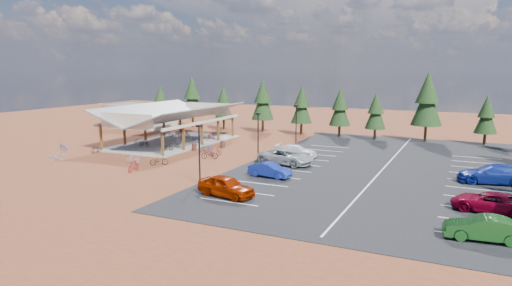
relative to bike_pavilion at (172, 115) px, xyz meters
The scene contains 44 objects.
ground 12.79m from the bike_pavilion, 34.99° to the right, with size 140.00×140.00×0.00m, color brown.
asphalt_lot 29.03m from the bike_pavilion, ahead, with size 27.00×44.00×0.04m, color black.
concrete_pad 3.77m from the bike_pavilion, 90.00° to the left, with size 10.60×18.60×0.10m, color gray.
bike_pavilion is the anchor object (origin of this frame).
outbuilding 17.89m from the bike_pavilion, 141.84° to the left, with size 11.00×7.00×3.90m.
lamp_post_0 22.69m from the bike_pavilion, 48.58° to the right, with size 0.50×0.25×5.14m.
lamp_post_1 15.83m from the bike_pavilion, 18.43° to the right, with size 0.50×0.25×5.14m.
lamp_post_2 16.57m from the bike_pavilion, 25.02° to the left, with size 0.50×0.25×5.14m.
trash_bin_0 7.78m from the bike_pavilion, 33.09° to the right, with size 0.60×0.60×0.90m, color #4A271A.
trash_bin_1 8.65m from the bike_pavilion, ahead, with size 0.60×0.60×0.90m, color #4A271A.
pine_0 20.88m from the bike_pavilion, 131.26° to the left, with size 3.02×3.02×7.03m.
pine_1 16.82m from the bike_pavilion, 114.05° to the left, with size 3.70×3.70×8.61m.
pine_2 14.86m from the bike_pavilion, 91.91° to the left, with size 3.06×3.06×7.12m.
pine_3 16.29m from the bike_pavilion, 66.47° to the left, with size 3.53×3.53×8.23m.
pine_4 19.63m from the bike_pavilion, 48.52° to the left, with size 3.18×3.18×7.41m.
pine_5 23.91m from the bike_pavilion, 37.92° to the left, with size 3.08×3.08×7.18m.
pine_6 27.90m from the bike_pavilion, 30.33° to the left, with size 2.88×2.88×6.71m.
pine_7 34.26m from the bike_pavilion, 26.50° to the left, with size 4.08×4.08×9.51m.
pine_8 41.01m from the bike_pavilion, 22.59° to the left, with size 2.82×2.82×6.58m.
bike_0 5.73m from the bike_pavilion, 104.58° to the right, with size 0.54×1.54×0.81m, color black.
bike_1 5.81m from the bike_pavilion, 122.57° to the right, with size 0.44×1.57×0.94m, color #969A9E.
bike_2 6.07m from the bike_pavilion, 135.70° to the left, with size 0.67×1.92×1.01m, color navy.
bike_3 5.32m from the bike_pavilion, 104.25° to the left, with size 0.50×1.77×1.07m, color #9E3219.
bike_4 6.86m from the bike_pavilion, 61.26° to the right, with size 0.55×1.59×0.83m, color black.
bike_5 5.33m from the bike_pavilion, 44.10° to the right, with size 0.52×1.84×1.10m, color gray.
bike_6 4.81m from the bike_pavilion, 53.47° to the left, with size 0.57×1.63×0.86m, color navy.
bike_7 6.52m from the bike_pavilion, 54.64° to the left, with size 0.42×1.49×0.90m, color maroon.
bike_8 11.20m from the bike_pavilion, 112.20° to the right, with size 0.57×1.63×0.85m, color black.
bike_9 16.30m from the bike_pavilion, 105.57° to the right, with size 0.50×1.78×1.07m, color gray.
bike_10 14.08m from the bike_pavilion, 129.96° to the right, with size 0.61×1.75×0.92m, color #20419F.
bike_11 17.64m from the bike_pavilion, 66.97° to the right, with size 0.52×1.84×1.11m, color maroon.
bike_12 14.66m from the bike_pavilion, 60.19° to the right, with size 0.65×1.86×0.98m, color black.
bike_13 13.50m from the bike_pavilion, 72.79° to the right, with size 0.42×1.50×0.90m, color gray.
bike_14 8.84m from the bike_pavilion, 25.56° to the right, with size 0.65×1.88×0.99m, color navy.
bike_15 11.73m from the bike_pavilion, 29.88° to the right, with size 0.47×1.67×1.00m, color maroon.
bike_16 12.90m from the bike_pavilion, 35.75° to the right, with size 0.66×1.90×1.00m, color black.
car_0 27.65m from the bike_pavilion, 45.89° to the right, with size 1.94×4.82×1.64m, color #8D1D00.
car_1 23.48m from the bike_pavilion, 32.28° to the right, with size 1.41×4.04×1.33m, color navy.
car_2 20.21m from the bike_pavilion, 19.06° to the right, with size 2.70×5.85×1.63m, color #9CA0A3.
car_3 18.92m from the bike_pavilion, ahead, with size 1.91×4.70×1.36m, color white.
car_5 43.00m from the bike_pavilion, 29.93° to the right, with size 1.54×4.41×1.45m, color #194B19.
car_6 40.69m from the bike_pavilion, 22.10° to the right, with size 2.29×4.97×1.38m, color maroon.
car_7 38.74m from the bike_pavilion, ahead, with size 2.35×5.77×1.68m, color navy.
car_8 38.76m from the bike_pavilion, ahead, with size 1.80×4.48×1.53m, color #AAAEB2.
Camera 1 is at (26.04, -42.96, 9.96)m, focal length 32.00 mm.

